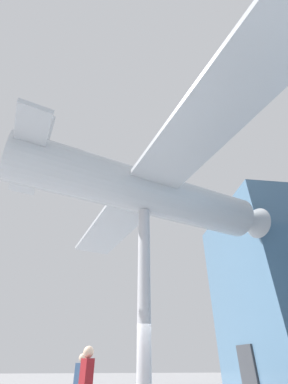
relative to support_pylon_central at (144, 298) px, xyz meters
The scene contains 4 objects.
support_pylon_central is the anchor object (origin of this frame).
suspended_airplane 4.25m from the support_pylon_central, 109.50° to the left, with size 15.19×12.33×3.42m.
visitor_person 2.84m from the support_pylon_central, 61.52° to the right, with size 0.46×0.38×1.87m.
visitor_second 3.11m from the support_pylon_central, 117.87° to the right, with size 0.44×0.44×1.75m.
Camera 1 is at (9.00, -1.07, 1.53)m, focal length 24.00 mm.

